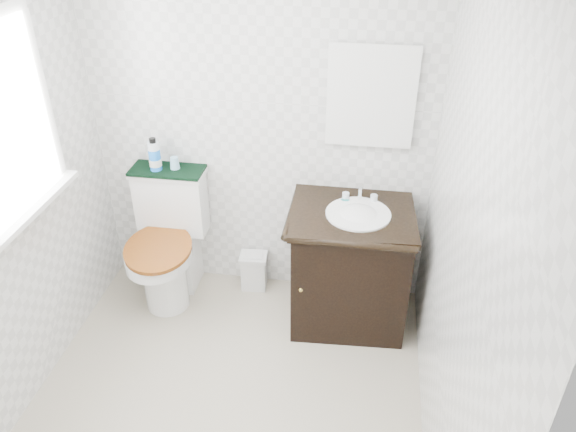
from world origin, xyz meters
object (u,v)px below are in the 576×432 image
(toilet, at_px, (169,246))
(vanity, at_px, (350,263))
(trash_bin, at_px, (254,271))
(mouthwash_bottle, at_px, (155,155))
(cup, at_px, (175,163))

(toilet, xyz_separation_m, vanity, (1.23, -0.06, 0.04))
(vanity, xyz_separation_m, trash_bin, (-0.68, 0.20, -0.29))
(vanity, bearing_deg, trash_bin, 163.87)
(vanity, relative_size, mouthwash_bottle, 4.18)
(toilet, relative_size, trash_bin, 3.26)
(vanity, distance_m, mouthwash_bottle, 1.43)
(vanity, distance_m, cup, 1.31)
(mouthwash_bottle, relative_size, cup, 2.77)
(trash_bin, relative_size, cup, 3.47)
(toilet, bearing_deg, mouthwash_bottle, 120.38)
(mouthwash_bottle, bearing_deg, trash_bin, 2.60)
(trash_bin, bearing_deg, cup, 179.20)
(toilet, height_order, vanity, vanity)
(toilet, distance_m, vanity, 1.24)
(trash_bin, height_order, mouthwash_bottle, mouthwash_bottle)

